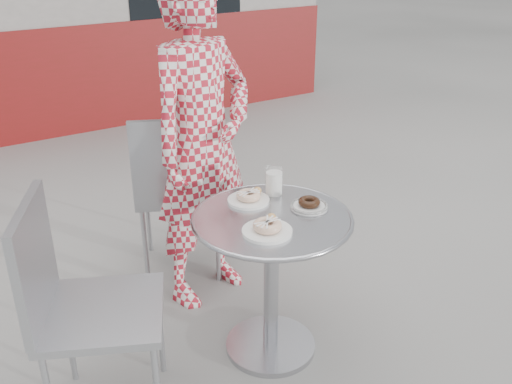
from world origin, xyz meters
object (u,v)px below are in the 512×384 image
plate_checker (309,205)px  chair_far (181,221)px  plate_far (249,197)px  bistro_table (272,251)px  chair_left (105,352)px  milk_cup (274,182)px  seated_person (202,145)px  plate_near (267,228)px

plate_checker → chair_far: bearing=104.1°
plate_far → chair_far: bearing=92.7°
bistro_table → chair_far: (-0.04, 0.87, -0.23)m
chair_left → milk_cup: chair_left is taller
chair_left → plate_checker: (0.94, -0.05, 0.42)m
seated_person → plate_checker: (0.20, -0.61, -0.13)m
bistro_table → plate_far: 0.26m
bistro_table → milk_cup: 0.32m
seated_person → plate_far: bearing=-105.2°
chair_left → plate_near: 0.81m
seated_person → plate_checker: bearing=-88.6°
plate_near → bistro_table: bearing=48.5°
bistro_table → plate_far: (-0.01, 0.18, 0.19)m
chair_left → plate_near: size_ratio=4.67×
chair_left → plate_far: size_ratio=5.05×
bistro_table → plate_far: plate_far is taller
chair_left → plate_checker: chair_left is taller
chair_far → chair_left: chair_far is taller
chair_far → seated_person: 0.61m
plate_checker → milk_cup: bearing=105.0°
chair_far → plate_checker: 1.00m
bistro_table → chair_far: 0.90m
bistro_table → plate_near: bearing=-131.5°
plate_far → bistro_table: bearing=-88.2°
bistro_table → chair_left: size_ratio=0.74×
plate_checker → chair_left: bearing=176.7°
bistro_table → milk_cup: bearing=54.4°
chair_left → chair_far: bearing=-16.3°
plate_near → milk_cup: 0.36m
bistro_table → chair_left: (-0.76, 0.04, -0.24)m
chair_far → milk_cup: (0.17, -0.69, 0.46)m
milk_cup → plate_checker: bearing=-75.0°
bistro_table → plate_near: size_ratio=3.45×
seated_person → plate_checker: 0.65m
chair_left → seated_person: 1.08m
bistro_table → milk_cup: milk_cup is taller
bistro_table → milk_cup: (0.13, 0.18, 0.23)m
plate_far → plate_near: plate_near is taller
chair_far → plate_near: chair_far is taller
chair_far → plate_near: size_ratio=4.73×
chair_far → seated_person: (0.02, -0.28, 0.54)m
bistro_table → chair_far: chair_far is taller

